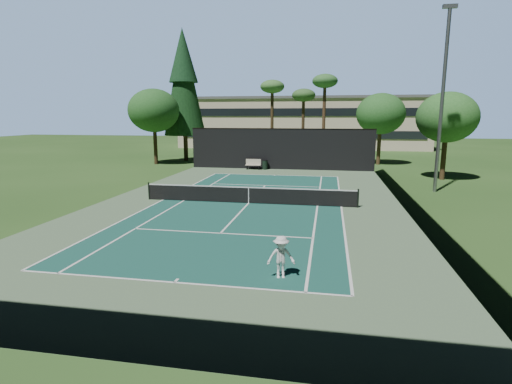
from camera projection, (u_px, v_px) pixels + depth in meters
ground at (249, 203)px, 24.07m from camera, size 160.00×160.00×0.00m
apron_slab at (249, 203)px, 24.07m from camera, size 18.00×32.00×0.01m
court_surface at (249, 203)px, 24.07m from camera, size 10.97×23.77×0.01m
court_lines at (249, 203)px, 24.07m from camera, size 11.07×23.87×0.01m
tennis_net at (249, 194)px, 23.97m from camera, size 12.90×0.10×1.10m
fence at (249, 170)px, 23.76m from camera, size 18.04×32.05×4.03m
player at (281, 257)px, 12.87m from camera, size 1.01×0.71×1.41m
tennis_ball_b at (239, 196)px, 26.31m from camera, size 0.06×0.06×0.06m
tennis_ball_c at (258, 192)px, 27.35m from camera, size 0.07×0.07×0.07m
tennis_ball_d at (209, 188)px, 28.99m from camera, size 0.07×0.07×0.07m
park_bench at (253, 164)px, 39.34m from camera, size 1.50×0.45×1.02m
trash_bin at (265, 165)px, 39.33m from camera, size 0.56×0.56×0.95m
pine_tree at (184, 77)px, 45.66m from camera, size 4.80×4.80×15.00m
palm_a at (272, 90)px, 46.09m from camera, size 2.80×2.80×9.32m
palm_b at (304, 98)px, 47.56m from camera, size 2.80×2.80×8.42m
palm_c at (325, 85)px, 43.99m from camera, size 2.80×2.80×9.77m
decid_tree_a at (381, 114)px, 42.56m from camera, size 5.12×5.12×7.62m
decid_tree_b at (447, 117)px, 32.26m from camera, size 4.80×4.80×7.14m
decid_tree_c at (154, 111)px, 42.86m from camera, size 5.44×5.44×8.09m
campus_building at (302, 122)px, 67.73m from camera, size 40.50×12.50×8.30m
light_pole at (442, 97)px, 26.55m from camera, size 0.90×0.25×12.22m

